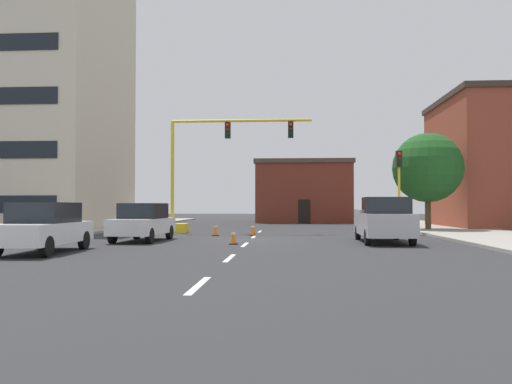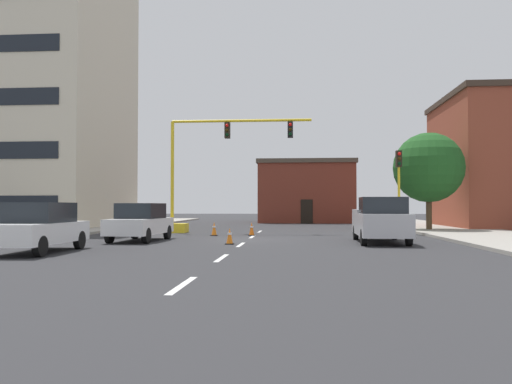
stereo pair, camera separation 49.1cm
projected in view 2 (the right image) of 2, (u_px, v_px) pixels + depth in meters
ground_plane at (248, 240)px, 24.51m from camera, size 160.00×160.00×0.00m
sidewalk_left at (72, 230)px, 33.45m from camera, size 6.00×56.00×0.14m
sidewalk_right at (459, 231)px, 31.51m from camera, size 6.00×56.00×0.14m
lane_stripe_seg_0 at (182, 285)px, 10.56m from camera, size 0.16×2.40×0.01m
lane_stripe_seg_1 at (222, 258)px, 16.04m from camera, size 0.16×2.40×0.01m
lane_stripe_seg_2 at (241, 245)px, 21.52m from camera, size 0.16×2.40×0.01m
lane_stripe_seg_3 at (252, 237)px, 27.00m from camera, size 0.16×2.40×0.01m
lane_stripe_seg_4 at (260, 231)px, 32.48m from camera, size 0.16×2.40×0.01m
building_tall_left at (30, 90)px, 39.63m from camera, size 13.33×13.03×20.99m
building_brick_center at (306, 192)px, 51.60m from camera, size 9.33×8.90×5.99m
traffic_signal_gantry at (192, 195)px, 31.25m from camera, size 9.33×1.20×6.83m
traffic_light_pole_right at (399, 173)px, 29.70m from camera, size 0.32×0.47×4.80m
tree_right_mid at (429, 168)px, 32.76m from camera, size 4.43×4.43×6.27m
pickup_truck_silver at (380, 221)px, 22.71m from camera, size 2.14×5.45×1.99m
sedan_white_near_left at (39, 227)px, 17.93m from camera, size 1.92×4.53×1.74m
sedan_white_mid_left at (140, 222)px, 23.81m from camera, size 2.05×4.58×1.74m
traffic_cone_roadside_a at (252, 229)px, 28.14m from camera, size 0.36×0.36×0.75m
traffic_cone_roadside_b at (214, 229)px, 27.93m from camera, size 0.36×0.36×0.77m
traffic_cone_roadside_c at (230, 236)px, 21.75m from camera, size 0.36×0.36×0.70m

